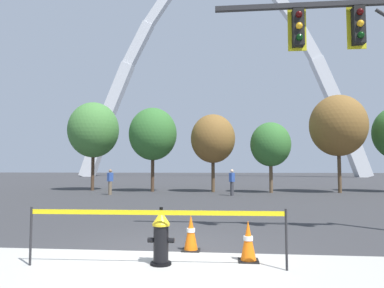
% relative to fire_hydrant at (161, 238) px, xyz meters
% --- Properties ---
extents(ground_plane, '(240.00, 240.00, 0.00)m').
position_rel_fire_hydrant_xyz_m(ground_plane, '(-0.07, 0.97, -0.47)').
color(ground_plane, '#333335').
extents(fire_hydrant, '(0.46, 0.48, 0.99)m').
position_rel_fire_hydrant_xyz_m(fire_hydrant, '(0.00, 0.00, 0.00)').
color(fire_hydrant, black).
rests_on(fire_hydrant, ground).
extents(caution_tape_barrier, '(4.36, 0.16, 1.00)m').
position_rel_fire_hydrant_xyz_m(caution_tape_barrier, '(-0.06, -0.21, 0.20)').
color(caution_tape_barrier, '#232326').
rests_on(caution_tape_barrier, ground).
extents(traffic_cone_by_hydrant, '(0.36, 0.36, 0.73)m').
position_rel_fire_hydrant_xyz_m(traffic_cone_by_hydrant, '(0.41, 1.07, -0.11)').
color(traffic_cone_by_hydrant, black).
rests_on(traffic_cone_by_hydrant, ground).
extents(traffic_cone_mid_sidewalk, '(0.36, 0.36, 0.73)m').
position_rel_fire_hydrant_xyz_m(traffic_cone_mid_sidewalk, '(1.51, 0.36, -0.11)').
color(traffic_cone_mid_sidewalk, black).
rests_on(traffic_cone_mid_sidewalk, ground).
extents(monument_arch, '(55.09, 2.47, 43.60)m').
position_rel_fire_hydrant_xyz_m(monument_arch, '(-0.07, 61.14, 18.82)').
color(monument_arch, silver).
rests_on(monument_arch, ground).
extents(tree_far_left, '(3.80, 3.80, 6.65)m').
position_rel_fire_hydrant_xyz_m(tree_far_left, '(-8.88, 19.48, 4.08)').
color(tree_far_left, '#473323').
rests_on(tree_far_left, ground).
extents(tree_left_mid, '(3.43, 3.43, 6.01)m').
position_rel_fire_hydrant_xyz_m(tree_left_mid, '(-4.13, 18.64, 3.64)').
color(tree_left_mid, '#473323').
rests_on(tree_left_mid, ground).
extents(tree_center_left, '(3.12, 3.12, 5.46)m').
position_rel_fire_hydrant_xyz_m(tree_center_left, '(0.19, 18.56, 3.27)').
color(tree_center_left, brown).
rests_on(tree_center_left, ground).
extents(tree_center_right, '(2.74, 2.74, 4.80)m').
position_rel_fire_hydrant_xyz_m(tree_center_right, '(4.14, 18.22, 2.81)').
color(tree_center_right, brown).
rests_on(tree_center_right, ground).
extents(tree_right_mid, '(3.81, 3.81, 6.68)m').
position_rel_fire_hydrant_xyz_m(tree_right_mid, '(8.75, 18.61, 4.10)').
color(tree_right_mid, brown).
rests_on(tree_right_mid, ground).
extents(pedestrian_walking_left, '(0.36, 0.39, 1.59)m').
position_rel_fire_hydrant_xyz_m(pedestrian_walking_left, '(1.46, 15.41, 0.35)').
color(pedestrian_walking_left, '#38383D').
rests_on(pedestrian_walking_left, ground).
extents(pedestrian_standing_center, '(0.34, 0.39, 1.59)m').
position_rel_fire_hydrant_xyz_m(pedestrian_standing_center, '(-6.13, 15.38, 0.35)').
color(pedestrian_standing_center, brown).
rests_on(pedestrian_standing_center, ground).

